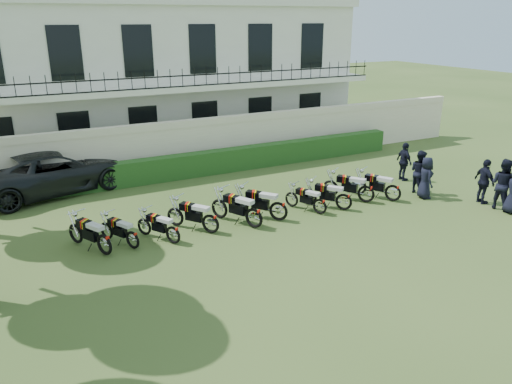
# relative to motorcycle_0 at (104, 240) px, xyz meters

# --- Properties ---
(ground) EXTENTS (100.00, 100.00, 0.00)m
(ground) POSITION_rel_motorcycle_0_xyz_m (5.15, -1.18, -0.50)
(ground) COLOR #324C1E
(ground) RESTS_ON ground
(perimeter_wall) EXTENTS (30.00, 0.35, 2.30)m
(perimeter_wall) POSITION_rel_motorcycle_0_xyz_m (5.15, 6.82, 0.68)
(perimeter_wall) COLOR #EEE1C8
(perimeter_wall) RESTS_ON ground
(hedge) EXTENTS (18.00, 0.60, 1.00)m
(hedge) POSITION_rel_motorcycle_0_xyz_m (6.15, 6.02, 0.00)
(hedge) COLOR #1E4B1A
(hedge) RESTS_ON ground
(building) EXTENTS (20.40, 9.60, 7.40)m
(building) POSITION_rel_motorcycle_0_xyz_m (5.15, 12.78, 3.22)
(building) COLOR white
(building) RESTS_ON ground
(motorcycle_0) EXTENTS (1.00, 1.80, 1.07)m
(motorcycle_0) POSITION_rel_motorcycle_0_xyz_m (0.00, 0.00, 0.00)
(motorcycle_0) COLOR black
(motorcycle_0) RESTS_ON ground
(motorcycle_1) EXTENTS (0.88, 1.57, 0.94)m
(motorcycle_1) POSITION_rel_motorcycle_0_xyz_m (0.82, 0.05, -0.06)
(motorcycle_1) COLOR black
(motorcycle_1) RESTS_ON ground
(motorcycle_2) EXTENTS (0.95, 1.53, 0.94)m
(motorcycle_2) POSITION_rel_motorcycle_0_xyz_m (1.99, -0.16, -0.06)
(motorcycle_2) COLOR black
(motorcycle_2) RESTS_ON ground
(motorcycle_3) EXTENTS (1.24, 1.63, 1.07)m
(motorcycle_3) POSITION_rel_motorcycle_0_xyz_m (3.28, 0.03, -0.00)
(motorcycle_3) COLOR black
(motorcycle_3) RESTS_ON ground
(motorcycle_4) EXTENTS (1.08, 1.92, 1.15)m
(motorcycle_4) POSITION_rel_motorcycle_0_xyz_m (4.69, -0.22, 0.03)
(motorcycle_4) COLOR black
(motorcycle_4) RESTS_ON ground
(motorcycle_5) EXTENTS (1.40, 1.67, 1.13)m
(motorcycle_5) POSITION_rel_motorcycle_0_xyz_m (5.69, -0.06, 0.03)
(motorcycle_5) COLOR black
(motorcycle_5) RESTS_ON ground
(motorcycle_6) EXTENTS (0.84, 1.59, 0.94)m
(motorcycle_6) POSITION_rel_motorcycle_0_xyz_m (7.27, -0.18, -0.06)
(motorcycle_6) COLOR black
(motorcycle_6) RESTS_ON ground
(motorcycle_7) EXTENTS (1.25, 1.55, 1.03)m
(motorcycle_7) POSITION_rel_motorcycle_0_xyz_m (8.23, -0.26, -0.02)
(motorcycle_7) COLOR black
(motorcycle_7) RESTS_ON ground
(motorcycle_8) EXTENTS (1.25, 1.71, 1.10)m
(motorcycle_8) POSITION_rel_motorcycle_0_xyz_m (9.43, -0.01, 0.01)
(motorcycle_8) COLOR black
(motorcycle_8) RESTS_ON ground
(motorcycle_9) EXTENTS (1.05, 1.77, 1.07)m
(motorcycle_9) POSITION_rel_motorcycle_0_xyz_m (10.40, -0.36, 0.00)
(motorcycle_9) COLOR black
(motorcycle_9) RESTS_ON ground
(suv) EXTENTS (6.44, 4.12, 1.65)m
(suv) POSITION_rel_motorcycle_0_xyz_m (-0.59, 6.58, 0.33)
(suv) COLOR black
(suv) RESTS_ON ground
(officer_1) EXTENTS (0.82, 0.99, 1.85)m
(officer_1) POSITION_rel_motorcycle_0_xyz_m (13.31, -2.65, 0.43)
(officer_1) COLOR black
(officer_1) RESTS_ON ground
(officer_2) EXTENTS (0.60, 1.04, 1.67)m
(officer_2) POSITION_rel_motorcycle_0_xyz_m (13.22, -1.98, 0.34)
(officer_2) COLOR black
(officer_2) RESTS_ON ground
(officer_3) EXTENTS (0.73, 0.90, 1.59)m
(officer_3) POSITION_rel_motorcycle_0_xyz_m (11.76, -0.56, 0.30)
(officer_3) COLOR black
(officer_3) RESTS_ON ground
(officer_4) EXTENTS (0.66, 0.84, 1.70)m
(officer_4) POSITION_rel_motorcycle_0_xyz_m (11.98, -0.03, 0.35)
(officer_4) COLOR black
(officer_4) RESTS_ON ground
(officer_5) EXTENTS (0.52, 0.99, 1.61)m
(officer_5) POSITION_rel_motorcycle_0_xyz_m (12.56, 1.44, 0.31)
(officer_5) COLOR black
(officer_5) RESTS_ON ground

